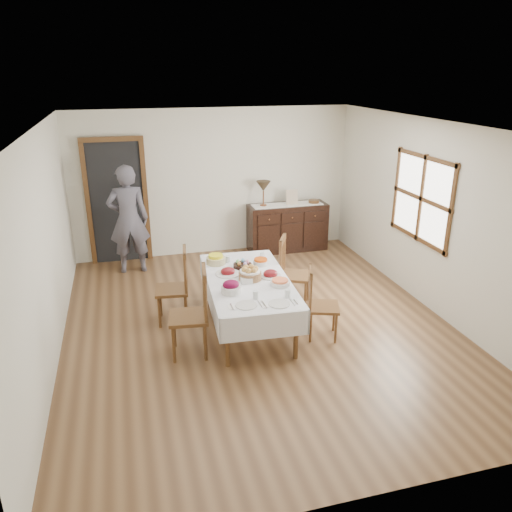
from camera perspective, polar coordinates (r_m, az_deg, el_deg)
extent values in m
plane|color=brown|center=(6.76, 0.22, -7.85)|extent=(6.00, 6.00, 0.00)
cube|color=white|center=(5.97, 0.26, 14.65)|extent=(5.00, 6.00, 0.02)
cube|color=silver|center=(9.07, -4.85, 8.36)|extent=(5.00, 0.02, 2.60)
cube|color=silver|center=(3.69, 12.95, -11.44)|extent=(5.00, 0.02, 2.60)
cube|color=silver|center=(6.11, -23.01, 0.58)|extent=(0.02, 6.00, 2.60)
cube|color=silver|center=(7.28, 19.62, 4.13)|extent=(0.02, 6.00, 2.60)
cube|color=white|center=(7.47, 18.45, 6.25)|extent=(0.02, 1.30, 1.10)
cube|color=brown|center=(7.46, 18.37, 6.25)|extent=(0.03, 1.46, 1.26)
cube|color=black|center=(8.95, -15.56, 5.86)|extent=(0.90, 0.06, 2.10)
cube|color=brown|center=(8.93, -15.56, 5.83)|extent=(1.04, 0.08, 2.18)
cube|color=white|center=(6.41, -0.92, -2.79)|extent=(1.11, 2.04, 0.04)
cylinder|color=brown|center=(5.75, -3.28, -9.73)|extent=(0.06, 0.06, 0.64)
cylinder|color=brown|center=(5.91, 4.61, -8.90)|extent=(0.06, 0.06, 0.64)
cylinder|color=brown|center=(7.27, -5.33, -2.99)|extent=(0.06, 0.06, 0.64)
cylinder|color=brown|center=(7.39, 0.92, -2.49)|extent=(0.06, 0.06, 0.64)
cube|color=white|center=(6.39, -5.38, -4.26)|extent=(0.14, 2.02, 0.31)
cube|color=white|center=(6.57, 3.43, -3.51)|extent=(0.14, 2.02, 0.31)
cube|color=white|center=(5.58, 1.05, -8.09)|extent=(1.03, 0.08, 0.31)
cube|color=white|center=(7.37, -2.39, -0.71)|extent=(1.03, 0.08, 0.31)
cube|color=brown|center=(5.96, -7.73, -6.94)|extent=(0.51, 0.51, 0.04)
cylinder|color=brown|center=(6.24, -9.33, -8.30)|extent=(0.04, 0.04, 0.46)
cylinder|color=brown|center=(5.92, -9.38, -10.01)|extent=(0.04, 0.04, 0.46)
cylinder|color=brown|center=(6.24, -5.94, -8.14)|extent=(0.04, 0.04, 0.46)
cylinder|color=brown|center=(5.92, -5.79, -9.84)|extent=(0.04, 0.04, 0.46)
cylinder|color=brown|center=(6.00, -5.93, -3.44)|extent=(0.04, 0.04, 0.60)
cylinder|color=brown|center=(5.65, -5.77, -5.04)|extent=(0.04, 0.04, 0.60)
cube|color=brown|center=(5.72, -5.94, -1.86)|extent=(0.10, 0.43, 0.09)
cylinder|color=brown|center=(5.92, -5.88, -4.01)|extent=(0.02, 0.02, 0.50)
cylinder|color=brown|center=(5.83, -5.84, -4.41)|extent=(0.02, 0.02, 0.50)
cylinder|color=brown|center=(5.75, -5.80, -4.81)|extent=(0.02, 0.02, 0.50)
cube|color=brown|center=(6.75, -9.60, -3.85)|extent=(0.48, 0.48, 0.04)
cylinder|color=brown|center=(7.02, -10.87, -5.10)|extent=(0.04, 0.04, 0.44)
cylinder|color=brown|center=(6.71, -10.99, -6.38)|extent=(0.04, 0.04, 0.44)
cylinder|color=brown|center=(7.00, -8.04, -4.97)|extent=(0.04, 0.04, 0.44)
cylinder|color=brown|center=(6.69, -8.02, -6.25)|extent=(0.04, 0.04, 0.44)
cylinder|color=brown|center=(6.80, -8.09, -0.95)|extent=(0.04, 0.04, 0.57)
cylinder|color=brown|center=(6.46, -8.07, -2.14)|extent=(0.04, 0.04, 0.57)
cube|color=brown|center=(6.55, -8.18, 0.45)|extent=(0.09, 0.41, 0.08)
cylinder|color=brown|center=(6.73, -8.07, -1.40)|extent=(0.02, 0.02, 0.47)
cylinder|color=brown|center=(6.64, -8.07, -1.69)|extent=(0.02, 0.02, 0.47)
cylinder|color=brown|center=(6.56, -8.06, -1.99)|extent=(0.02, 0.02, 0.47)
cube|color=brown|center=(6.36, 7.70, -5.79)|extent=(0.49, 0.49, 0.04)
cylinder|color=brown|center=(6.33, 9.12, -8.20)|extent=(0.03, 0.03, 0.39)
cylinder|color=brown|center=(6.61, 8.89, -6.89)|extent=(0.03, 0.03, 0.39)
cylinder|color=brown|center=(6.31, 6.26, -8.17)|extent=(0.03, 0.03, 0.39)
cylinder|color=brown|center=(6.58, 6.16, -6.85)|extent=(0.03, 0.03, 0.39)
cylinder|color=brown|center=(6.08, 6.26, -4.29)|extent=(0.04, 0.04, 0.52)
cylinder|color=brown|center=(6.39, 6.16, -3.03)|extent=(0.04, 0.04, 0.52)
cube|color=brown|center=(6.15, 6.29, -1.77)|extent=(0.15, 0.36, 0.07)
cylinder|color=brown|center=(6.17, 6.23, -4.12)|extent=(0.02, 0.02, 0.42)
cylinder|color=brown|center=(6.24, 6.20, -3.80)|extent=(0.02, 0.02, 0.42)
cylinder|color=brown|center=(6.32, 6.18, -3.49)|extent=(0.02, 0.02, 0.42)
cube|color=brown|center=(7.13, 4.50, -2.25)|extent=(0.57, 0.57, 0.04)
cylinder|color=brown|center=(7.06, 5.65, -4.67)|extent=(0.04, 0.04, 0.43)
cylinder|color=brown|center=(7.37, 5.95, -3.54)|extent=(0.04, 0.04, 0.43)
cylinder|color=brown|center=(7.09, 2.89, -4.44)|extent=(0.04, 0.04, 0.43)
cylinder|color=brown|center=(7.40, 3.31, -3.33)|extent=(0.04, 0.04, 0.43)
cylinder|color=brown|center=(6.88, 2.79, -0.54)|extent=(0.04, 0.04, 0.57)
cylinder|color=brown|center=(7.22, 3.25, 0.49)|extent=(0.04, 0.04, 0.57)
cube|color=brown|center=(6.97, 3.06, 1.85)|extent=(0.22, 0.38, 0.08)
cylinder|color=brown|center=(6.97, 2.90, -0.43)|extent=(0.02, 0.02, 0.46)
cylinder|color=brown|center=(7.06, 3.02, -0.17)|extent=(0.02, 0.02, 0.46)
cylinder|color=brown|center=(7.14, 3.13, 0.09)|extent=(0.02, 0.02, 0.46)
cube|color=black|center=(9.35, 3.59, 3.30)|extent=(1.46, 0.49, 0.88)
cube|color=black|center=(8.91, 1.48, 4.22)|extent=(0.41, 0.02, 0.18)
sphere|color=brown|center=(8.90, 1.51, 4.19)|extent=(0.03, 0.03, 0.03)
cube|color=black|center=(9.04, 4.14, 4.42)|extent=(0.41, 0.02, 0.18)
sphere|color=brown|center=(9.03, 4.18, 4.39)|extent=(0.03, 0.03, 0.03)
cube|color=black|center=(9.19, 6.73, 4.60)|extent=(0.41, 0.02, 0.18)
sphere|color=brown|center=(9.18, 6.78, 4.57)|extent=(0.03, 0.03, 0.03)
imported|color=#53505D|center=(8.42, -14.41, 4.46)|extent=(0.61, 0.39, 1.93)
cylinder|color=brown|center=(6.36, -0.69, -2.26)|extent=(0.29, 0.29, 0.10)
cylinder|color=white|center=(6.34, -0.69, -1.75)|extent=(0.26, 0.26, 0.02)
sphere|color=#C99248|center=(6.34, -0.05, -1.43)|extent=(0.08, 0.08, 0.08)
sphere|color=#C99248|center=(6.39, -0.52, -1.26)|extent=(0.08, 0.08, 0.08)
sphere|color=#C99248|center=(6.38, -1.15, -1.32)|extent=(0.08, 0.08, 0.08)
sphere|color=#C99248|center=(6.31, -1.33, -1.56)|extent=(0.08, 0.08, 0.08)
sphere|color=#C99248|center=(6.26, -0.87, -1.74)|extent=(0.08, 0.08, 0.08)
sphere|color=#C99248|center=(6.28, -0.23, -1.67)|extent=(0.08, 0.08, 0.08)
cylinder|color=black|center=(6.75, -1.55, -1.12)|extent=(0.25, 0.25, 0.05)
ellipsoid|color=pink|center=(6.74, -0.99, -0.66)|extent=(0.05, 0.05, 0.06)
ellipsoid|color=#77C4F3|center=(6.79, -1.52, -0.50)|extent=(0.05, 0.05, 0.06)
ellipsoid|color=#81E07F|center=(6.75, -2.10, -0.64)|extent=(0.05, 0.05, 0.06)
ellipsoid|color=#E5A24D|center=(6.68, -1.94, -0.88)|extent=(0.05, 0.05, 0.06)
ellipsoid|color=#C5A0F1|center=(6.67, -1.25, -0.90)|extent=(0.05, 0.05, 0.06)
cylinder|color=silver|center=(6.55, -3.23, -2.02)|extent=(0.33, 0.33, 0.02)
ellipsoid|color=maroon|center=(6.54, -3.24, -1.78)|extent=(0.19, 0.16, 0.11)
cylinder|color=silver|center=(6.47, 1.66, -2.29)|extent=(0.28, 0.28, 0.02)
ellipsoid|color=maroon|center=(6.46, 1.66, -2.04)|extent=(0.19, 0.16, 0.11)
cylinder|color=silver|center=(6.00, -2.88, -3.84)|extent=(0.24, 0.24, 0.09)
ellipsoid|color=maroon|center=(5.98, -2.89, -3.28)|extent=(0.20, 0.17, 0.11)
cylinder|color=silver|center=(6.83, 0.53, -0.77)|extent=(0.20, 0.20, 0.06)
cylinder|color=#DB4D09|center=(6.82, 0.54, -0.41)|extent=(0.18, 0.18, 0.03)
cylinder|color=#C7BB83|center=(6.89, -4.61, -0.52)|extent=(0.27, 0.27, 0.09)
cylinder|color=yellow|center=(6.87, -4.62, -0.01)|extent=(0.20, 0.20, 0.04)
cylinder|color=silver|center=(6.22, 2.76, -3.11)|extent=(0.25, 0.25, 0.05)
cylinder|color=#FC7643|center=(6.20, 2.77, -2.80)|extent=(0.20, 0.20, 0.02)
cube|color=silver|center=(6.26, -1.09, -2.82)|extent=(0.15, 0.10, 0.07)
cylinder|color=silver|center=(5.70, -1.11, -5.64)|extent=(0.25, 0.25, 0.01)
cube|color=white|center=(5.66, -2.79, -5.87)|extent=(0.09, 0.12, 0.01)
cube|color=silver|center=(5.66, -2.79, -5.81)|extent=(0.02, 0.16, 0.01)
cube|color=silver|center=(5.73, 0.45, -5.49)|extent=(0.02, 0.18, 0.01)
cube|color=silver|center=(5.74, 0.84, -5.44)|extent=(0.03, 0.14, 0.01)
cylinder|color=white|center=(5.84, -0.04, -4.46)|extent=(0.07, 0.07, 0.10)
cylinder|color=silver|center=(5.73, 2.67, -5.47)|extent=(0.25, 0.25, 0.01)
cube|color=white|center=(5.69, 1.03, -5.70)|extent=(0.09, 0.12, 0.01)
cube|color=silver|center=(5.69, 1.03, -5.65)|extent=(0.02, 0.16, 0.01)
cube|color=silver|center=(5.78, 4.18, -5.31)|extent=(0.02, 0.18, 0.01)
cube|color=silver|center=(5.80, 4.56, -5.26)|extent=(0.03, 0.14, 0.01)
cylinder|color=white|center=(5.89, 3.62, -4.29)|extent=(0.07, 0.07, 0.10)
cylinder|color=white|center=(6.92, -3.21, -0.37)|extent=(0.07, 0.07, 0.09)
cylinder|color=white|center=(7.06, 0.69, 0.07)|extent=(0.06, 0.06, 0.09)
cube|color=white|center=(9.21, 3.58, 5.89)|extent=(1.30, 0.35, 0.01)
cylinder|color=brown|center=(9.10, 0.84, 5.81)|extent=(0.12, 0.12, 0.03)
cylinder|color=brown|center=(9.06, 0.85, 6.67)|extent=(0.02, 0.02, 0.25)
cone|color=#3E3120|center=(9.01, 0.85, 7.99)|extent=(0.26, 0.26, 0.18)
cube|color=tan|center=(9.19, 4.13, 6.72)|extent=(0.22, 0.08, 0.28)
cylinder|color=brown|center=(9.36, 6.63, 6.20)|extent=(0.20, 0.20, 0.06)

